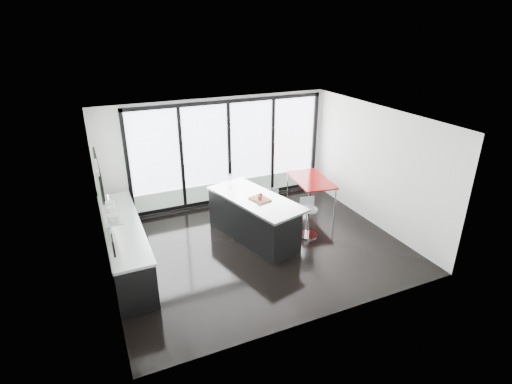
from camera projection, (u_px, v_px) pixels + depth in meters
name	position (u px, v px, depth m)	size (l,w,h in m)	color
floor	(257.00, 246.00, 8.69)	(6.00, 5.00, 0.00)	black
ceiling	(258.00, 119.00, 7.57)	(6.00, 5.00, 0.00)	white
wall_back	(228.00, 156.00, 10.35)	(6.00, 0.09, 2.80)	silver
wall_front	(325.00, 245.00, 6.04)	(6.00, 0.00, 2.80)	silver
wall_left	(101.00, 199.00, 7.18)	(0.26, 5.00, 2.80)	silver
wall_right	(375.00, 167.00, 9.26)	(0.00, 5.00, 2.80)	silver
counter_cabinets	(125.00, 245.00, 7.84)	(0.69, 3.24, 1.36)	black
island	(253.00, 218.00, 8.85)	(1.58, 2.55, 1.26)	black
bar_stool_near	(308.00, 222.00, 8.98)	(0.44, 0.44, 0.69)	silver
bar_stool_far	(274.00, 212.00, 9.42)	(0.44, 0.44, 0.70)	silver
red_table	(310.00, 193.00, 10.34)	(0.84, 1.47, 0.79)	maroon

